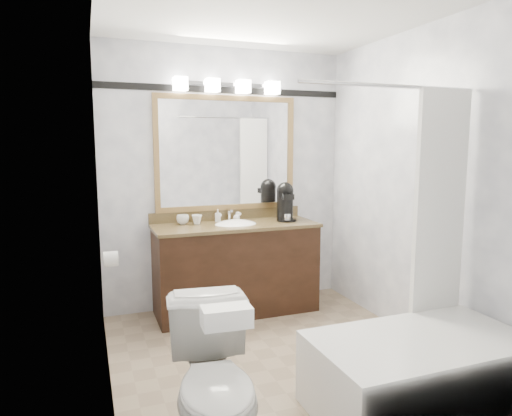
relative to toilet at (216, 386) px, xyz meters
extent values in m
cube|color=gray|center=(0.73, 0.92, -0.40)|extent=(2.40, 2.60, 0.01)
cube|color=white|center=(0.73, 0.92, 2.11)|extent=(2.40, 2.60, 0.01)
cube|color=white|center=(0.73, 2.23, 0.86)|extent=(2.40, 0.01, 2.50)
cube|color=white|center=(0.73, -0.38, 0.86)|extent=(2.40, 0.01, 2.50)
cube|color=white|center=(-0.47, 0.92, 0.86)|extent=(0.01, 2.60, 2.50)
cube|color=white|center=(1.94, 0.92, 0.86)|extent=(0.01, 2.60, 2.50)
cube|color=black|center=(0.73, 1.94, 0.02)|extent=(1.50, 0.55, 0.82)
cube|color=olive|center=(0.73, 1.94, 0.44)|extent=(1.53, 0.58, 0.03)
cube|color=olive|center=(0.73, 2.21, 0.51)|extent=(1.53, 0.03, 0.10)
ellipsoid|color=white|center=(0.73, 1.94, 0.43)|extent=(0.44, 0.34, 0.14)
cube|color=#9D7846|center=(0.73, 2.20, 1.63)|extent=(1.40, 0.04, 0.05)
cube|color=#9D7846|center=(0.73, 2.20, 0.58)|extent=(1.40, 0.04, 0.05)
cube|color=#9D7846|center=(0.06, 2.20, 1.11)|extent=(0.05, 0.04, 1.00)
cube|color=#9D7846|center=(1.41, 2.20, 1.11)|extent=(0.05, 0.04, 1.00)
cube|color=white|center=(0.73, 2.21, 1.11)|extent=(1.30, 0.01, 1.00)
cube|color=silver|center=(0.73, 2.19, 1.76)|extent=(0.90, 0.05, 0.03)
cube|color=white|center=(0.28, 2.14, 1.74)|extent=(0.12, 0.12, 0.12)
cube|color=white|center=(0.58, 2.14, 1.74)|extent=(0.12, 0.12, 0.12)
cube|color=white|center=(0.88, 2.14, 1.74)|extent=(0.12, 0.12, 0.12)
cube|color=white|center=(1.18, 2.14, 1.74)|extent=(0.12, 0.12, 0.12)
cube|color=black|center=(0.73, 2.21, 1.71)|extent=(2.40, 0.01, 0.06)
cube|color=white|center=(1.26, 0.00, -0.17)|extent=(1.30, 0.72, 0.45)
cylinder|color=silver|center=(1.26, 0.38, 1.56)|extent=(1.30, 0.02, 0.02)
cube|color=white|center=(1.68, 0.37, 0.78)|extent=(0.40, 0.04, 1.55)
cylinder|color=white|center=(-0.41, 1.58, 0.31)|extent=(0.11, 0.12, 0.12)
imported|color=white|center=(0.00, 0.00, 0.00)|extent=(0.53, 0.82, 0.78)
cube|color=white|center=(0.00, -0.20, 0.44)|extent=(0.23, 0.14, 0.09)
cylinder|color=black|center=(1.25, 1.92, 0.47)|extent=(0.19, 0.19, 0.02)
cylinder|color=black|center=(1.26, 1.98, 0.61)|extent=(0.16, 0.16, 0.28)
sphere|color=black|center=(1.26, 1.98, 0.75)|extent=(0.17, 0.17, 0.17)
cube|color=black|center=(1.25, 1.90, 0.70)|extent=(0.12, 0.12, 0.05)
cylinder|color=silver|center=(1.25, 1.90, 0.50)|extent=(0.06, 0.06, 0.06)
imported|color=white|center=(0.27, 2.09, 0.50)|extent=(0.13, 0.13, 0.09)
imported|color=white|center=(0.39, 2.05, 0.50)|extent=(0.11, 0.11, 0.09)
imported|color=white|center=(0.62, 2.13, 0.52)|extent=(0.07, 0.07, 0.12)
imported|color=white|center=(0.80, 2.12, 0.50)|extent=(0.08, 0.08, 0.08)
cube|color=beige|center=(0.77, 2.05, 0.47)|extent=(0.08, 0.06, 0.02)
camera|label=1|loc=(-0.56, -2.06, 1.20)|focal=32.00mm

